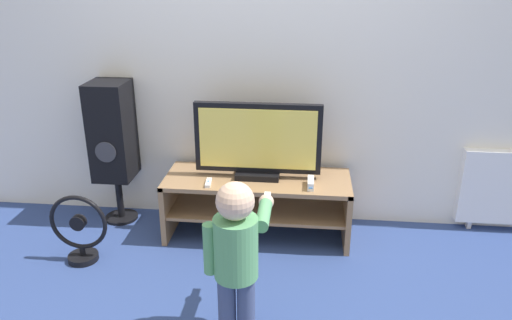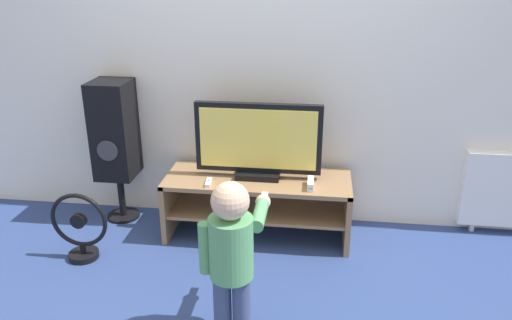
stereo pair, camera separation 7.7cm
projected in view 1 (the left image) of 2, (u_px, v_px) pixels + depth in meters
ground_plane at (254, 251)px, 3.38m from camera, size 16.00×16.00×0.00m
wall_back at (262, 44)px, 3.42m from camera, size 10.00×0.06×2.60m
tv_stand at (257, 196)px, 3.50m from camera, size 1.28×0.48×0.44m
television at (258, 142)px, 3.37m from camera, size 0.86×0.20×0.52m
game_console at (311, 183)px, 3.29m from camera, size 0.04×0.16×0.05m
remote_primary at (208, 183)px, 3.34m from camera, size 0.04×0.13×0.03m
child at (236, 248)px, 2.46m from camera, size 0.33×0.49×0.87m
speaker_tower at (112, 134)px, 3.57m from camera, size 0.27×0.31×1.06m
floor_fan at (80, 232)px, 3.21m from camera, size 0.38×0.19×0.47m
radiator at (512, 188)px, 3.54m from camera, size 0.73×0.08×0.61m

